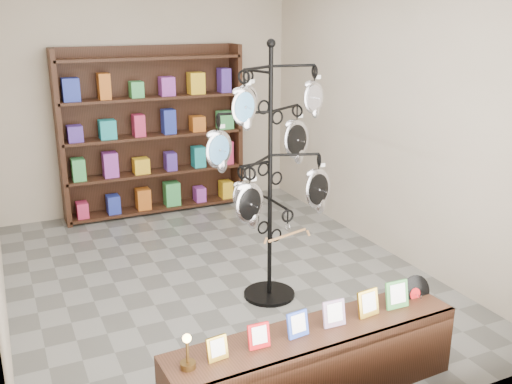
# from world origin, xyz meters

# --- Properties ---
(ground) EXTENTS (5.00, 5.00, 0.00)m
(ground) POSITION_xyz_m (0.00, 0.00, 0.00)
(ground) COLOR slate
(ground) RESTS_ON ground
(room_envelope) EXTENTS (5.00, 5.00, 5.00)m
(room_envelope) POSITION_xyz_m (0.00, 0.00, 1.85)
(room_envelope) COLOR #BDAF98
(room_envelope) RESTS_ON ground
(display_tree) EXTENTS (1.23, 1.17, 2.39)m
(display_tree) POSITION_xyz_m (0.30, -0.59, 1.38)
(display_tree) COLOR black
(display_tree) RESTS_ON ground
(front_shelf) EXTENTS (2.16, 0.53, 0.76)m
(front_shelf) POSITION_xyz_m (-0.09, -2.07, 0.27)
(front_shelf) COLOR black
(front_shelf) RESTS_ON ground
(back_shelving) EXTENTS (2.42, 0.36, 2.20)m
(back_shelving) POSITION_xyz_m (0.00, 2.30, 1.03)
(back_shelving) COLOR black
(back_shelving) RESTS_ON ground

